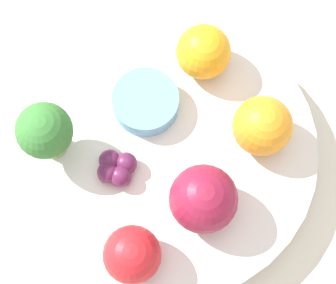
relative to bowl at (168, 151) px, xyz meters
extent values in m
plane|color=gray|center=(0.00, 0.00, -0.04)|extent=(6.00, 6.00, 0.00)
cube|color=beige|center=(0.00, 0.00, -0.03)|extent=(1.20, 1.20, 0.02)
cylinder|color=silver|center=(0.00, 0.00, 0.00)|extent=(0.26, 0.26, 0.03)
cylinder|color=#8CB76B|center=(-0.04, -0.09, 0.03)|extent=(0.02, 0.02, 0.03)
sphere|color=#387A33|center=(-0.04, -0.09, 0.06)|extent=(0.05, 0.05, 0.05)
sphere|color=red|center=(0.07, -0.07, 0.04)|extent=(0.05, 0.05, 0.05)
sphere|color=maroon|center=(0.06, 0.00, 0.04)|extent=(0.05, 0.05, 0.05)
sphere|color=orange|center=(-0.05, 0.06, 0.04)|extent=(0.05, 0.05, 0.05)
sphere|color=orange|center=(0.03, 0.07, 0.04)|extent=(0.05, 0.05, 0.05)
sphere|color=#5B1E42|center=(0.01, -0.05, 0.03)|extent=(0.02, 0.02, 0.02)
sphere|color=#5B1E42|center=(0.00, -0.04, 0.03)|extent=(0.02, 0.02, 0.02)
sphere|color=#5B1E42|center=(-0.01, -0.05, 0.03)|extent=(0.02, 0.02, 0.02)
sphere|color=#5B1E42|center=(0.00, -0.06, 0.03)|extent=(0.02, 0.02, 0.02)
cylinder|color=#66B2DB|center=(-0.04, 0.00, 0.03)|extent=(0.06, 0.06, 0.02)
camera|label=1|loc=(0.13, -0.07, 0.47)|focal=60.00mm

